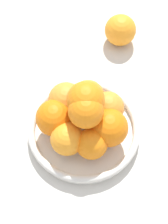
# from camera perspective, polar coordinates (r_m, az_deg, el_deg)

# --- Properties ---
(ground_plane) EXTENTS (4.00, 4.00, 0.00)m
(ground_plane) POSITION_cam_1_polar(r_m,az_deg,el_deg) (0.85, -0.00, -3.22)
(ground_plane) COLOR beige
(fruit_bowl) EXTENTS (0.25, 0.25, 0.03)m
(fruit_bowl) POSITION_cam_1_polar(r_m,az_deg,el_deg) (0.83, -0.00, -2.75)
(fruit_bowl) COLOR silver
(fruit_bowl) RESTS_ON ground_plane
(orange_pile) EXTENTS (0.19, 0.18, 0.14)m
(orange_pile) POSITION_cam_1_polar(r_m,az_deg,el_deg) (0.78, -0.09, -0.44)
(orange_pile) COLOR orange
(orange_pile) RESTS_ON fruit_bowl
(stray_orange) EXTENTS (0.08, 0.08, 0.08)m
(stray_orange) POSITION_cam_1_polar(r_m,az_deg,el_deg) (0.97, 5.56, 12.32)
(stray_orange) COLOR orange
(stray_orange) RESTS_ON ground_plane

